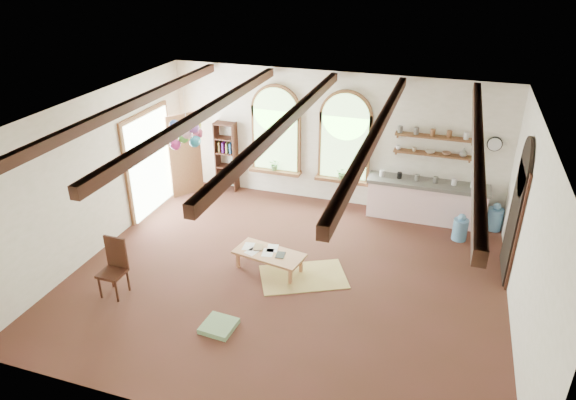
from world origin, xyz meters
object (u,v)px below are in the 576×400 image
at_px(coffee_table, 269,255).
at_px(balloon_cluster, 187,133).
at_px(kitchen_counter, 426,201).
at_px(side_chair, 114,279).

height_order(coffee_table, balloon_cluster, balloon_cluster).
bearing_deg(kitchen_counter, balloon_cluster, -154.18).
height_order(kitchen_counter, balloon_cluster, balloon_cluster).
relative_size(coffee_table, balloon_cluster, 1.27).
distance_m(side_chair, balloon_cluster, 3.14).
bearing_deg(coffee_table, balloon_cluster, 158.52).
relative_size(kitchen_counter, side_chair, 2.46).
distance_m(kitchen_counter, balloon_cluster, 5.55).
bearing_deg(balloon_cluster, kitchen_counter, 25.82).
distance_m(kitchen_counter, side_chair, 6.90).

